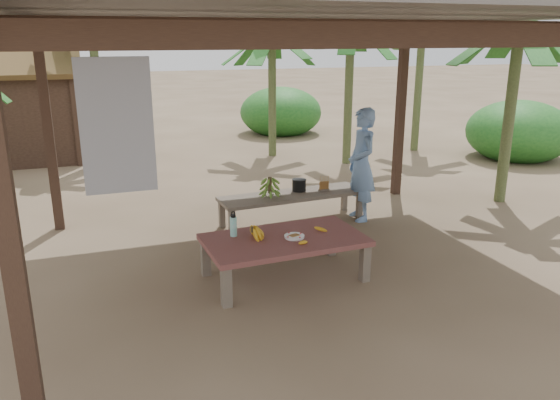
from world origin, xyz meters
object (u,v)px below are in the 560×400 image
object	(u,v)px
ripe_banana_bunch	(252,232)
water_flask	(233,226)
plate	(294,237)
woman	(362,165)
work_table	(284,243)
bench	(292,197)
cooking_pot	(299,185)

from	to	relation	value
ripe_banana_bunch	water_flask	distance (m)	0.24
plate	woman	size ratio (longest dim) A/B	0.14
plate	woman	xyz separation A→B (m)	(1.72, 1.69, 0.33)
plate	water_flask	distance (m)	0.71
work_table	water_flask	world-z (taller)	water_flask
bench	cooking_pot	size ratio (longest dim) A/B	10.93
bench	plate	size ratio (longest dim) A/B	9.74
bench	ripe_banana_bunch	xyz separation A→B (m)	(-1.14, -1.73, 0.18)
work_table	ripe_banana_bunch	bearing A→B (deg)	163.61
cooking_pot	woman	distance (m)	0.99
bench	plate	distance (m)	1.99
bench	woman	size ratio (longest dim) A/B	1.32
ripe_banana_bunch	plate	xyz separation A→B (m)	(0.45, -0.14, -0.06)
bench	work_table	bearing A→B (deg)	-117.58
work_table	woman	size ratio (longest dim) A/B	1.08
ripe_banana_bunch	cooking_pot	bearing A→B (deg)	55.03
bench	cooking_pot	distance (m)	0.24
work_table	cooking_pot	bearing A→B (deg)	61.55
bench	woman	world-z (taller)	woman
ripe_banana_bunch	cooking_pot	distance (m)	2.25
bench	woman	distance (m)	1.15
work_table	bench	bearing A→B (deg)	64.03
cooking_pot	bench	bearing A→B (deg)	-142.75
work_table	water_flask	size ratio (longest dim) A/B	6.21
plate	bench	bearing A→B (deg)	69.93
plate	cooking_pot	xyz separation A→B (m)	(0.83, 1.98, 0.02)
water_flask	cooking_pot	size ratio (longest dim) A/B	1.45
work_table	bench	world-z (taller)	work_table
water_flask	woman	xyz separation A→B (m)	(2.35, 1.39, 0.23)
water_flask	work_table	bearing A→B (deg)	-24.43
ripe_banana_bunch	plate	distance (m)	0.48
bench	plate	world-z (taller)	plate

